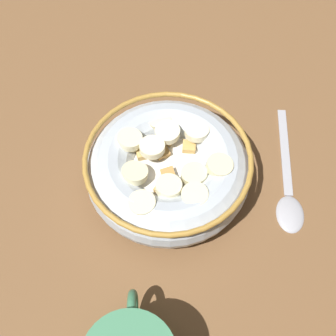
{
  "coord_description": "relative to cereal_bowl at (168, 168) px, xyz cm",
  "views": [
    {
      "loc": [
        -25.13,
        0.53,
        44.45
      ],
      "look_at": [
        0.0,
        0.0,
        3.0
      ],
      "focal_mm": 46.93,
      "sensor_mm": 36.0,
      "label": 1
    }
  ],
  "objects": [
    {
      "name": "spoon",
      "position": [
        -2.13,
        -13.72,
        -2.62
      ],
      "size": [
        17.11,
        3.56,
        0.8
      ],
      "color": "#A5A5AD",
      "rests_on": "ground_plane"
    },
    {
      "name": "cereal_bowl",
      "position": [
        0.0,
        0.0,
        0.0
      ],
      "size": [
        18.28,
        18.28,
        5.74
      ],
      "color": "#B2BCC6",
      "rests_on": "ground_plane"
    },
    {
      "name": "ground_plane",
      "position": [
        0.0,
        0.0,
        -3.96
      ],
      "size": [
        113.48,
        113.48,
        2.0
      ],
      "primitive_type": "cube",
      "color": "brown"
    }
  ]
}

